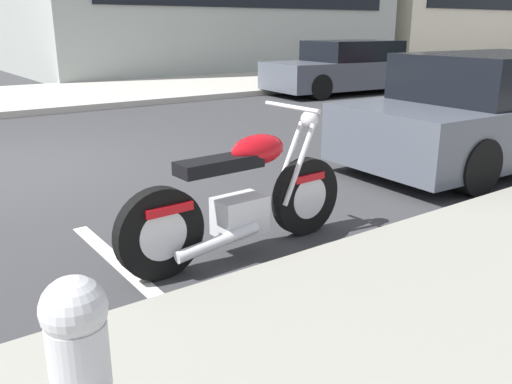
# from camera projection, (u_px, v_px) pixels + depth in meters

# --- Properties ---
(ground_plane) EXTENTS (260.00, 260.00, 0.00)m
(ground_plane) POSITION_uv_depth(u_px,v_px,m) (14.00, 170.00, 6.73)
(ground_plane) COLOR #333335
(sidewalk_far_curb) EXTENTS (120.00, 5.00, 0.14)m
(sidewalk_far_curb) POSITION_uv_depth(u_px,v_px,m) (336.00, 76.00, 18.60)
(sidewalk_far_curb) COLOR #ADA89E
(sidewalk_far_curb) RESTS_ON ground
(parking_stall_stripe) EXTENTS (0.12, 2.20, 0.01)m
(parking_stall_stripe) POSITION_uv_depth(u_px,v_px,m) (129.00, 271.00, 3.94)
(parking_stall_stripe) COLOR silver
(parking_stall_stripe) RESTS_ON ground
(parked_motorcycle) EXTENTS (2.07, 0.62, 1.13)m
(parked_motorcycle) POSITION_uv_depth(u_px,v_px,m) (242.00, 200.00, 4.15)
(parked_motorcycle) COLOR black
(parked_motorcycle) RESTS_ON ground
(parked_car_across_street) EXTENTS (4.42, 1.96, 1.40)m
(parked_car_across_street) POSITION_uv_depth(u_px,v_px,m) (495.00, 112.00, 6.92)
(parked_car_across_street) COLOR #4C515B
(parked_car_across_street) RESTS_ON ground
(car_opposite_curb) EXTENTS (4.50, 2.08, 1.36)m
(car_opposite_curb) POSITION_uv_depth(u_px,v_px,m) (347.00, 68.00, 14.25)
(car_opposite_curb) COLOR #4C515B
(car_opposite_curb) RESTS_ON ground
(fire_hydrant) EXTENTS (0.24, 0.36, 0.76)m
(fire_hydrant) POSITION_uv_depth(u_px,v_px,m) (80.00, 367.00, 1.95)
(fire_hydrant) COLOR #B7B7BC
(fire_hydrant) RESTS_ON sidewalk_near_curb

